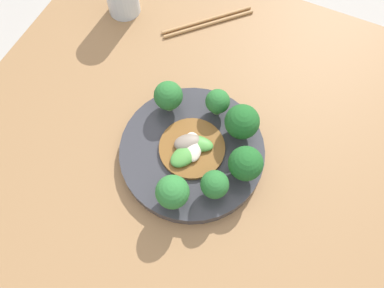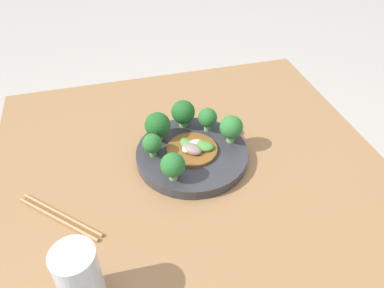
{
  "view_description": "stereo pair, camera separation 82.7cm",
  "coord_description": "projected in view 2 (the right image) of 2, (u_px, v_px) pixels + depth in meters",
  "views": [
    {
      "loc": [
        0.25,
        0.14,
        1.38
      ],
      "look_at": [
        0.01,
        0.03,
        0.82
      ],
      "focal_mm": 35.0,
      "sensor_mm": 36.0,
      "label": 1
    },
    {
      "loc": [
        -0.16,
        -0.58,
        1.35
      ],
      "look_at": [
        0.01,
        0.03,
        0.82
      ],
      "focal_mm": 35.0,
      "sensor_mm": 36.0,
      "label": 2
    }
  ],
  "objects": [
    {
      "name": "broccoli_southwest",
      "position": [
        173.0,
        165.0,
        0.75
      ],
      "size": [
        0.05,
        0.05,
        0.06
      ],
      "color": "#89B76B",
      "rests_on": "plate"
    },
    {
      "name": "broccoli_northeast",
      "position": [
        208.0,
        118.0,
        0.87
      ],
      "size": [
        0.05,
        0.05,
        0.06
      ],
      "color": "#89B76B",
      "rests_on": "plate"
    },
    {
      "name": "broccoli_west",
      "position": [
        152.0,
        144.0,
        0.81
      ],
      "size": [
        0.04,
        0.04,
        0.06
      ],
      "color": "#70A356",
      "rests_on": "plate"
    },
    {
      "name": "stirfry_center",
      "position": [
        193.0,
        148.0,
        0.83
      ],
      "size": [
        0.11,
        0.11,
        0.02
      ],
      "color": "brown",
      "rests_on": "plate"
    },
    {
      "name": "plate",
      "position": [
        192.0,
        155.0,
        0.85
      ],
      "size": [
        0.25,
        0.25,
        0.02
      ],
      "color": "#333338",
      "rests_on": "table"
    },
    {
      "name": "broccoli_northwest",
      "position": [
        158.0,
        125.0,
        0.85
      ],
      "size": [
        0.06,
        0.06,
        0.07
      ],
      "color": "#89B76B",
      "rests_on": "plate"
    },
    {
      "name": "drinking_glass",
      "position": [
        80.0,
        278.0,
        0.56
      ],
      "size": [
        0.07,
        0.07,
        0.12
      ],
      "color": "silver",
      "rests_on": "table"
    },
    {
      "name": "chopsticks",
      "position": [
        60.0,
        217.0,
        0.72
      ],
      "size": [
        0.16,
        0.16,
        0.01
      ],
      "color": "#AD7F4C",
      "rests_on": "table"
    },
    {
      "name": "broccoli_east",
      "position": [
        231.0,
        128.0,
        0.84
      ],
      "size": [
        0.05,
        0.05,
        0.07
      ],
      "color": "#89B76B",
      "rests_on": "plate"
    },
    {
      "name": "broccoli_north",
      "position": [
        183.0,
        112.0,
        0.88
      ],
      "size": [
        0.06,
        0.06,
        0.07
      ],
      "color": "#7AAD5B",
      "rests_on": "plate"
    },
    {
      "name": "table",
      "position": [
        192.0,
        263.0,
        1.08
      ],
      "size": [
        0.86,
        0.82,
        0.77
      ],
      "color": "olive",
      "rests_on": "ground_plane"
    }
  ]
}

